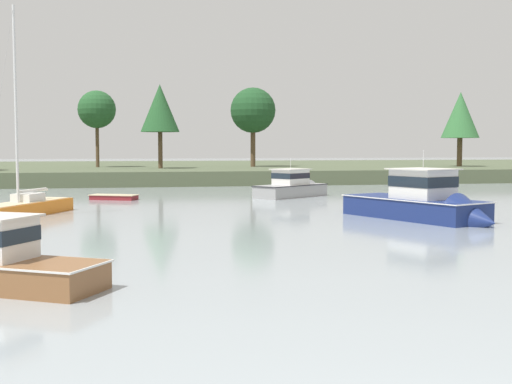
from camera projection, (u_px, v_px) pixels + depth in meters
The scene contains 10 objects.
far_shore_bank at pixel (171, 170), 86.37m from camera, with size 187.90×48.44×1.46m, color #4C563D.
dinghy_maroon at pixel (114, 198), 47.67m from camera, with size 3.70×2.65×0.51m.
sailboat_orange at pixel (25, 211), 36.64m from camera, with size 4.75×7.58×12.03m.
cruiser_navy at pixel (428, 209), 34.27m from camera, with size 6.19×9.63×4.75m.
cruiser_grey at pixel (296, 190), 50.71m from camera, with size 7.08×6.05×3.84m.
mooring_buoy_red at pixel (0, 246), 25.02m from camera, with size 0.36×0.36×0.41m.
shore_tree_center_left at pixel (97, 110), 76.17m from camera, with size 4.39×4.39×8.93m.
shore_tree_inland_b at pixel (253, 111), 78.07m from camera, with size 5.41×5.41×9.44m.
shore_tree_far_left at pixel (460, 115), 79.14m from camera, with size 4.54×4.54×9.01m.
shore_tree_left_mid at pixel (160, 109), 71.89m from camera, with size 4.27×4.27×9.24m.
Camera 1 is at (-4.87, -5.71, 3.86)m, focal length 45.92 mm.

